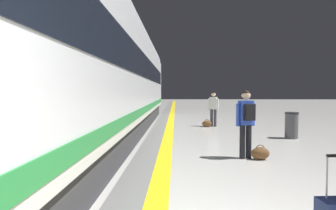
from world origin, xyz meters
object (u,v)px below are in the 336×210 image
(duffel_bag_near, at_px, (260,153))
(waste_bin, at_px, (291,125))
(high_speed_train, at_px, (70,55))
(passenger_mid, at_px, (213,106))
(duffel_bag_mid, at_px, (207,124))
(passenger_near, at_px, (246,118))

(duffel_bag_near, height_order, waste_bin, waste_bin)
(high_speed_train, xyz_separation_m, waste_bin, (6.54, 3.35, -2.05))
(high_speed_train, relative_size, passenger_mid, 19.53)
(duffel_bag_near, bearing_deg, high_speed_train, 179.94)
(high_speed_train, xyz_separation_m, passenger_mid, (4.27, 6.90, -1.57))
(passenger_mid, distance_m, duffel_bag_mid, 0.87)
(high_speed_train, distance_m, passenger_near, 4.50)
(passenger_near, xyz_separation_m, waste_bin, (2.31, 3.24, -0.53))
(passenger_mid, bearing_deg, passenger_near, -90.33)
(passenger_near, bearing_deg, duffel_bag_mid, 92.45)
(passenger_near, distance_m, duffel_bag_mid, 6.63)
(duffel_bag_near, bearing_deg, passenger_near, 159.32)
(high_speed_train, height_order, waste_bin, high_speed_train)
(high_speed_train, relative_size, waste_bin, 34.56)
(high_speed_train, distance_m, passenger_mid, 8.26)
(duffel_bag_near, height_order, duffel_bag_mid, same)
(passenger_near, bearing_deg, high_speed_train, -178.46)
(passenger_near, distance_m, waste_bin, 4.01)
(passenger_near, distance_m, passenger_mid, 6.78)
(passenger_near, bearing_deg, waste_bin, 54.51)
(high_speed_train, relative_size, duffel_bag_mid, 71.48)
(duffel_bag_near, relative_size, passenger_mid, 0.27)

